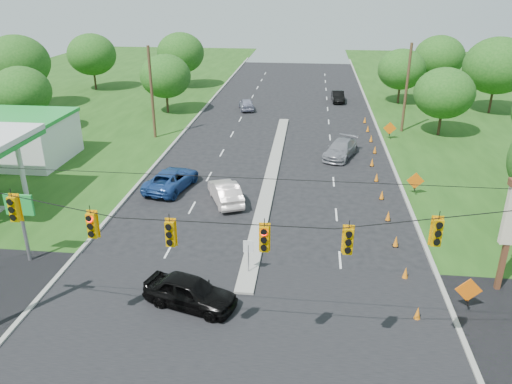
# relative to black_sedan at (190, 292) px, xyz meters

# --- Properties ---
(ground) EXTENTS (160.00, 160.00, 0.00)m
(ground) POSITION_rel_black_sedan_xyz_m (2.45, -2.88, -0.79)
(ground) COLOR black
(ground) RESTS_ON ground
(cross_street) EXTENTS (160.00, 14.00, 0.02)m
(cross_street) POSITION_rel_black_sedan_xyz_m (2.45, -2.88, -0.79)
(cross_street) COLOR black
(cross_street) RESTS_ON ground
(curb_left) EXTENTS (0.25, 110.00, 0.16)m
(curb_left) POSITION_rel_black_sedan_xyz_m (-7.65, 27.12, -0.79)
(curb_left) COLOR gray
(curb_left) RESTS_ON ground
(curb_right) EXTENTS (0.25, 110.00, 0.16)m
(curb_right) POSITION_rel_black_sedan_xyz_m (12.55, 27.12, -0.79)
(curb_right) COLOR gray
(curb_right) RESTS_ON ground
(median) EXTENTS (1.00, 34.00, 0.18)m
(median) POSITION_rel_black_sedan_xyz_m (2.45, 18.12, -0.79)
(median) COLOR gray
(median) RESTS_ON ground
(median_sign) EXTENTS (0.55, 0.06, 2.05)m
(median_sign) POSITION_rel_black_sedan_xyz_m (2.45, 3.12, 0.67)
(median_sign) COLOR gray
(median_sign) RESTS_ON ground
(signal_span) EXTENTS (25.60, 0.32, 9.00)m
(signal_span) POSITION_rel_black_sedan_xyz_m (2.40, -3.88, 4.18)
(signal_span) COLOR #422D1C
(signal_span) RESTS_ON ground
(utility_pole_far_left) EXTENTS (0.28, 0.28, 9.00)m
(utility_pole_far_left) POSITION_rel_black_sedan_xyz_m (-10.05, 27.12, 3.71)
(utility_pole_far_left) COLOR #422D1C
(utility_pole_far_left) RESTS_ON ground
(utility_pole_far_right) EXTENTS (0.28, 0.28, 9.00)m
(utility_pole_far_right) POSITION_rel_black_sedan_xyz_m (14.95, 32.12, 3.71)
(utility_pole_far_right) COLOR #422D1C
(utility_pole_far_right) RESTS_ON ground
(cone_0) EXTENTS (0.32, 0.32, 0.70)m
(cone_0) POSITION_rel_black_sedan_xyz_m (10.81, 0.12, -0.44)
(cone_0) COLOR orange
(cone_0) RESTS_ON ground
(cone_1) EXTENTS (0.32, 0.32, 0.70)m
(cone_1) POSITION_rel_black_sedan_xyz_m (10.81, 3.62, -0.44)
(cone_1) COLOR orange
(cone_1) RESTS_ON ground
(cone_2) EXTENTS (0.32, 0.32, 0.70)m
(cone_2) POSITION_rel_black_sedan_xyz_m (10.81, 7.12, -0.44)
(cone_2) COLOR orange
(cone_2) RESTS_ON ground
(cone_3) EXTENTS (0.32, 0.32, 0.70)m
(cone_3) POSITION_rel_black_sedan_xyz_m (10.81, 10.62, -0.44)
(cone_3) COLOR orange
(cone_3) RESTS_ON ground
(cone_4) EXTENTS (0.32, 0.32, 0.70)m
(cone_4) POSITION_rel_black_sedan_xyz_m (10.81, 14.12, -0.44)
(cone_4) COLOR orange
(cone_4) RESTS_ON ground
(cone_5) EXTENTS (0.32, 0.32, 0.70)m
(cone_5) POSITION_rel_black_sedan_xyz_m (10.81, 17.62, -0.44)
(cone_5) COLOR orange
(cone_5) RESTS_ON ground
(cone_6) EXTENTS (0.32, 0.32, 0.70)m
(cone_6) POSITION_rel_black_sedan_xyz_m (10.81, 21.12, -0.44)
(cone_6) COLOR orange
(cone_6) RESTS_ON ground
(cone_7) EXTENTS (0.32, 0.32, 0.70)m
(cone_7) POSITION_rel_black_sedan_xyz_m (11.41, 24.62, -0.44)
(cone_7) COLOR orange
(cone_7) RESTS_ON ground
(cone_8) EXTENTS (0.32, 0.32, 0.70)m
(cone_8) POSITION_rel_black_sedan_xyz_m (11.41, 28.12, -0.44)
(cone_8) COLOR orange
(cone_8) RESTS_ON ground
(cone_9) EXTENTS (0.32, 0.32, 0.70)m
(cone_9) POSITION_rel_black_sedan_xyz_m (11.41, 31.62, -0.44)
(cone_9) COLOR orange
(cone_9) RESTS_ON ground
(cone_10) EXTENTS (0.32, 0.32, 0.70)m
(cone_10) POSITION_rel_black_sedan_xyz_m (11.41, 35.12, -0.44)
(cone_10) COLOR orange
(cone_10) RESTS_ON ground
(work_sign_0) EXTENTS (1.27, 0.58, 1.37)m
(work_sign_0) POSITION_rel_black_sedan_xyz_m (13.25, 1.12, 0.30)
(work_sign_0) COLOR black
(work_sign_0) RESTS_ON ground
(work_sign_1) EXTENTS (1.27, 0.58, 1.37)m
(work_sign_1) POSITION_rel_black_sedan_xyz_m (13.25, 15.12, 0.30)
(work_sign_1) COLOR black
(work_sign_1) RESTS_ON ground
(work_sign_2) EXTENTS (1.27, 0.58, 1.37)m
(work_sign_2) POSITION_rel_black_sedan_xyz_m (13.25, 29.12, 0.30)
(work_sign_2) COLOR black
(work_sign_2) RESTS_ON ground
(tree_2) EXTENTS (5.88, 5.88, 6.86)m
(tree_2) POSITION_rel_black_sedan_xyz_m (-23.55, 27.12, 3.54)
(tree_2) COLOR black
(tree_2) RESTS_ON ground
(tree_3) EXTENTS (7.56, 7.56, 8.82)m
(tree_3) POSITION_rel_black_sedan_xyz_m (-29.55, 37.12, 4.79)
(tree_3) COLOR black
(tree_3) RESTS_ON ground
(tree_4) EXTENTS (6.72, 6.72, 7.84)m
(tree_4) POSITION_rel_black_sedan_xyz_m (-25.55, 49.12, 4.17)
(tree_4) COLOR black
(tree_4) RESTS_ON ground
(tree_5) EXTENTS (5.88, 5.88, 6.86)m
(tree_5) POSITION_rel_black_sedan_xyz_m (-11.55, 37.12, 3.54)
(tree_5) COLOR black
(tree_5) RESTS_ON ground
(tree_6) EXTENTS (6.72, 6.72, 7.84)m
(tree_6) POSITION_rel_black_sedan_xyz_m (-13.55, 52.12, 4.17)
(tree_6) COLOR black
(tree_6) RESTS_ON ground
(tree_9) EXTENTS (5.88, 5.88, 6.86)m
(tree_9) POSITION_rel_black_sedan_xyz_m (18.45, 31.12, 3.54)
(tree_9) COLOR black
(tree_9) RESTS_ON ground
(tree_10) EXTENTS (7.56, 7.56, 8.82)m
(tree_10) POSITION_rel_black_sedan_xyz_m (26.45, 41.12, 4.79)
(tree_10) COLOR black
(tree_10) RESTS_ON ground
(tree_11) EXTENTS (6.72, 6.72, 7.84)m
(tree_11) POSITION_rel_black_sedan_xyz_m (22.45, 52.12, 4.17)
(tree_11) COLOR black
(tree_11) RESTS_ON ground
(tree_12) EXTENTS (5.88, 5.88, 6.86)m
(tree_12) POSITION_rel_black_sedan_xyz_m (16.45, 45.12, 3.54)
(tree_12) COLOR black
(tree_12) RESTS_ON ground
(black_sedan) EXTENTS (4.99, 3.12, 1.58)m
(black_sedan) POSITION_rel_black_sedan_xyz_m (0.00, 0.00, 0.00)
(black_sedan) COLOR black
(black_sedan) RESTS_ON ground
(white_sedan) EXTENTS (3.37, 4.98, 1.55)m
(white_sedan) POSITION_rel_black_sedan_xyz_m (-0.38, 12.34, -0.02)
(white_sedan) COLOR silver
(white_sedan) RESTS_ON ground
(blue_pickup) EXTENTS (3.66, 5.94, 1.54)m
(blue_pickup) POSITION_rel_black_sedan_xyz_m (-4.85, 14.36, -0.02)
(blue_pickup) COLOR navy
(blue_pickup) RESTS_ON ground
(silver_car_far) EXTENTS (3.69, 5.58, 1.50)m
(silver_car_far) POSITION_rel_black_sedan_xyz_m (8.23, 23.20, -0.04)
(silver_car_far) COLOR gray
(silver_car_far) RESTS_ON ground
(silver_car_oncoming) EXTENTS (2.53, 4.34, 1.39)m
(silver_car_oncoming) POSITION_rel_black_sedan_xyz_m (-2.43, 39.70, -0.10)
(silver_car_oncoming) COLOR gray
(silver_car_oncoming) RESTS_ON ground
(dark_car_receding) EXTENTS (1.68, 4.30, 1.40)m
(dark_car_receding) POSITION_rel_black_sedan_xyz_m (8.82, 45.26, -0.09)
(dark_car_receding) COLOR black
(dark_car_receding) RESTS_ON ground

